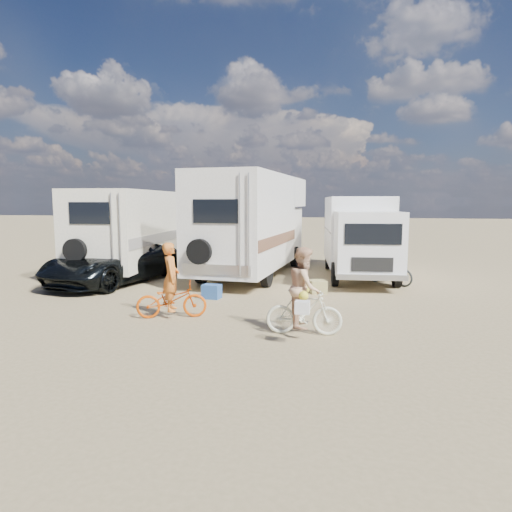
% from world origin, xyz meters
% --- Properties ---
extents(ground, '(140.00, 140.00, 0.00)m').
position_xyz_m(ground, '(0.00, 0.00, 0.00)').
color(ground, '#99835B').
rests_on(ground, ground).
extents(rv_main, '(3.15, 8.19, 3.81)m').
position_xyz_m(rv_main, '(-0.08, 6.60, 1.91)').
color(rv_main, white).
rests_on(rv_main, ground).
extents(rv_left, '(3.15, 8.67, 3.23)m').
position_xyz_m(rv_left, '(-4.87, 6.77, 1.62)').
color(rv_left, beige).
rests_on(rv_left, ground).
extents(box_truck, '(2.90, 6.41, 3.00)m').
position_xyz_m(box_truck, '(3.92, 6.69, 1.50)').
color(box_truck, white).
rests_on(box_truck, ground).
extents(dark_suv, '(3.38, 5.67, 1.48)m').
position_xyz_m(dark_suv, '(-4.46, 3.74, 0.74)').
color(dark_suv, black).
rests_on(dark_suv, ground).
extents(bike_man, '(1.79, 1.11, 0.89)m').
position_xyz_m(bike_man, '(-0.65, -0.18, 0.44)').
color(bike_man, '#C64504').
rests_on(bike_man, ground).
extents(bike_woman, '(1.64, 0.56, 0.97)m').
position_xyz_m(bike_woman, '(2.65, -0.89, 0.49)').
color(bike_woman, beige).
rests_on(bike_woman, ground).
extents(rider_man, '(0.58, 0.70, 1.66)m').
position_xyz_m(rider_man, '(-0.65, -0.18, 0.83)').
color(rider_man, orange).
rests_on(rider_man, ground).
extents(rider_woman, '(0.69, 0.87, 1.70)m').
position_xyz_m(rider_woman, '(2.65, -0.89, 0.85)').
color(rider_woman, tan).
rests_on(rider_woman, ground).
extents(bike_parked, '(1.76, 1.53, 0.92)m').
position_xyz_m(bike_parked, '(4.93, 5.45, 0.46)').
color(bike_parked, '#242725').
rests_on(bike_parked, ground).
extents(cooler, '(0.55, 0.43, 0.41)m').
position_xyz_m(cooler, '(-0.35, 2.08, 0.20)').
color(cooler, '#295190').
rests_on(cooler, ground).
extents(crate, '(0.64, 0.64, 0.39)m').
position_xyz_m(crate, '(2.63, 3.50, 0.20)').
color(crate, '#988D52').
rests_on(crate, ground).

